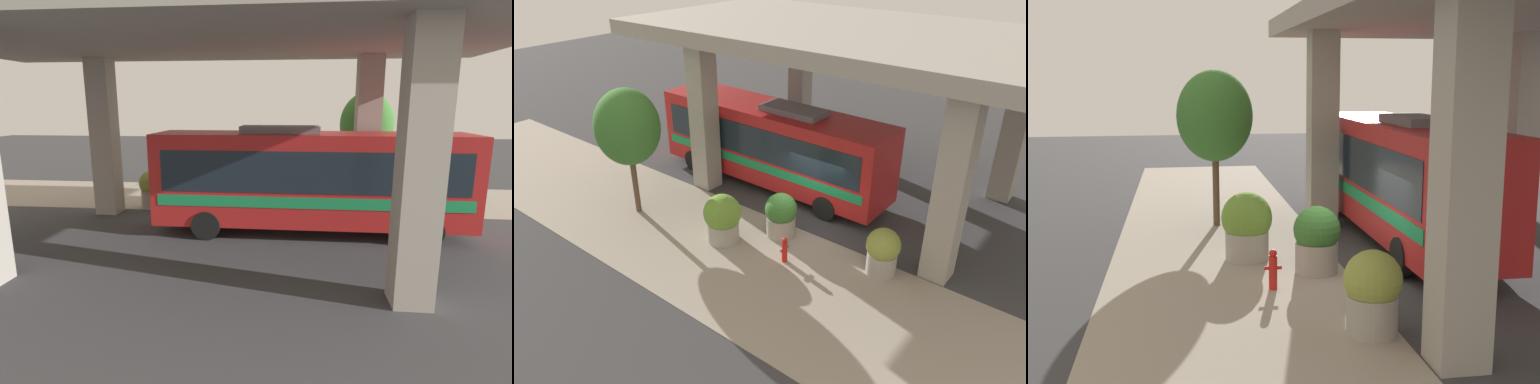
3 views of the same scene
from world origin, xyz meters
The scene contains 9 objects.
ground_plane centered at (0.00, 0.00, 0.00)m, with size 80.00×80.00×0.00m, color #38383A.
sidewalk_strip centered at (-3.00, 0.00, 0.01)m, with size 6.00×40.00×0.02m.
overpass centered at (4.00, 0.00, 6.07)m, with size 9.40×18.62×6.93m.
bus centered at (2.40, 3.11, 2.07)m, with size 2.61×10.87×3.82m.
fire_hydrant centered at (-2.04, -0.91, 0.49)m, with size 0.41×0.20×0.98m.
planter_front centered at (-0.76, 0.23, 0.87)m, with size 1.19×1.19×1.72m.
planter_middle centered at (-0.54, -3.81, 0.86)m, with size 1.13×1.13×1.68m.
planter_back centered at (-2.37, 1.67, 0.95)m, with size 1.38×1.38×1.86m.
street_tree_near centered at (-2.95, 5.85, 3.63)m, with size 2.46×2.46×5.12m.
Camera 1 is at (16.41, 2.63, 4.56)m, focal length 28.00 mm.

